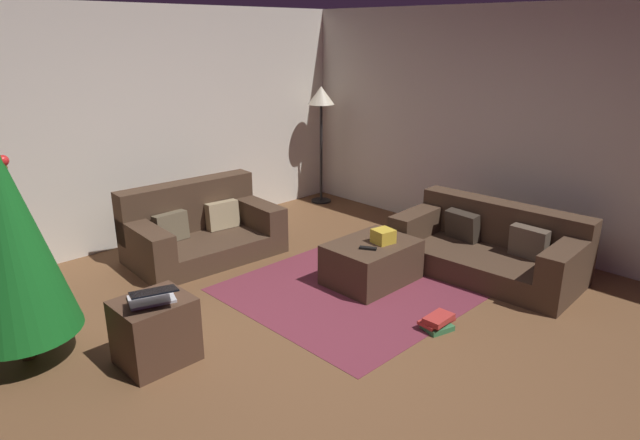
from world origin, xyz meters
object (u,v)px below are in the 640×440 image
(couch_right, at_px, (491,247))
(laptop, at_px, (152,296))
(side_table, at_px, (155,331))
(christmas_tree, at_px, (5,234))
(book_stack, at_px, (438,322))
(tv_remote, at_px, (368,248))
(ottoman, at_px, (372,262))
(gift_box, at_px, (383,236))
(corner_lamp, at_px, (321,104))
(couch_left, at_px, (199,229))

(couch_right, distance_m, laptop, 3.36)
(side_table, bearing_deg, christmas_tree, 133.51)
(side_table, distance_m, book_stack, 2.22)
(christmas_tree, bearing_deg, tv_remote, -20.24)
(tv_remote, bearing_deg, side_table, 141.98)
(ottoman, bearing_deg, tv_remote, -152.08)
(ottoman, relative_size, gift_box, 4.63)
(laptop, distance_m, corner_lamp, 4.35)
(gift_box, xyz_separation_m, laptop, (-2.28, 0.22, 0.08))
(couch_right, height_order, ottoman, couch_right)
(ottoman, relative_size, side_table, 1.63)
(couch_right, relative_size, book_stack, 5.81)
(tv_remote, xyz_separation_m, side_table, (-2.03, 0.29, -0.16))
(couch_left, relative_size, side_table, 3.09)
(christmas_tree, bearing_deg, couch_right, -22.20)
(ottoman, height_order, laptop, laptop)
(couch_right, height_order, christmas_tree, christmas_tree)
(christmas_tree, height_order, book_stack, christmas_tree)
(ottoman, bearing_deg, side_table, 174.72)
(couch_right, xyz_separation_m, laptop, (-3.24, 0.83, 0.29))
(gift_box, relative_size, corner_lamp, 0.11)
(tv_remote, relative_size, book_stack, 0.51)
(laptop, bearing_deg, christmas_tree, 130.91)
(couch_right, bearing_deg, corner_lamp, -12.63)
(side_table, relative_size, laptop, 1.18)
(laptop, bearing_deg, corner_lamp, 29.37)
(couch_right, xyz_separation_m, gift_box, (-0.97, 0.61, 0.21))
(gift_box, height_order, christmas_tree, christmas_tree)
(ottoman, relative_size, corner_lamp, 0.53)
(christmas_tree, bearing_deg, couch_left, 22.43)
(couch_right, distance_m, side_table, 3.34)
(laptop, relative_size, corner_lamp, 0.27)
(laptop, bearing_deg, ottoman, -3.98)
(ottoman, xyz_separation_m, tv_remote, (-0.16, -0.08, 0.21))
(book_stack, bearing_deg, christmas_tree, 143.35)
(christmas_tree, distance_m, laptop, 1.10)
(laptop, bearing_deg, couch_right, -14.41)
(side_table, height_order, corner_lamp, corner_lamp)
(couch_left, xyz_separation_m, tv_remote, (0.64, -1.84, 0.13))
(tv_remote, bearing_deg, ottoman, -2.07)
(laptop, bearing_deg, couch_left, 48.98)
(ottoman, bearing_deg, christmas_tree, 162.31)
(ottoman, bearing_deg, couch_left, 114.54)
(couch_left, relative_size, book_stack, 5.11)
(tv_remote, height_order, laptop, laptop)
(book_stack, bearing_deg, gift_box, 67.02)
(gift_box, height_order, book_stack, gift_box)
(couch_left, bearing_deg, ottoman, 118.48)
(ottoman, distance_m, laptop, 2.23)
(christmas_tree, height_order, corner_lamp, christmas_tree)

